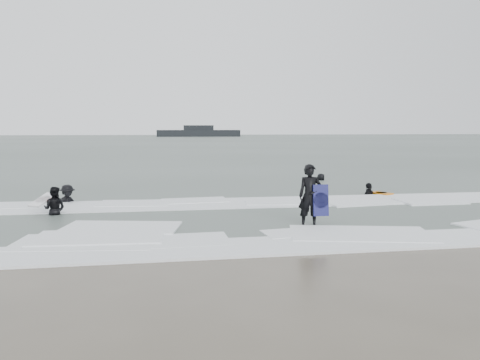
{
  "coord_description": "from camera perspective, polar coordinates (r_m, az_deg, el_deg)",
  "views": [
    {
      "loc": [
        -2.56,
        -12.06,
        3.08
      ],
      "look_at": [
        0.0,
        5.0,
        1.1
      ],
      "focal_mm": 35.0,
      "sensor_mm": 36.0,
      "label": 1
    }
  ],
  "objects": [
    {
      "name": "surfer_wading",
      "position": [
        17.46,
        -21.64,
        -4.08
      ],
      "size": [
        0.87,
        0.73,
        1.57
      ],
      "primitive_type": "imported",
      "rotation": [
        0.0,
        0.0,
        2.94
      ],
      "color": "black",
      "rests_on": "ground"
    },
    {
      "name": "sea",
      "position": [
        92.15,
        -6.96,
        4.62
      ],
      "size": [
        320.0,
        320.0,
        0.0
      ],
      "primitive_type": "plane",
      "color": "#47544C",
      "rests_on": "ground"
    },
    {
      "name": "surfer_centre",
      "position": [
        14.66,
        8.46,
        -5.65
      ],
      "size": [
        0.77,
        0.55,
        1.96
      ],
      "primitive_type": "imported",
      "rotation": [
        0.0,
        0.0,
        -0.12
      ],
      "color": "black",
      "rests_on": "ground"
    },
    {
      "name": "surfer_breaker",
      "position": [
        19.83,
        -20.26,
        -2.8
      ],
      "size": [
        1.19,
        1.16,
        1.64
      ],
      "primitive_type": "imported",
      "rotation": [
        0.0,
        0.0,
        0.74
      ],
      "color": "black",
      "rests_on": "ground"
    },
    {
      "name": "surfer_right_far",
      "position": [
        26.88,
        9.84,
        -0.13
      ],
      "size": [
        0.92,
        0.83,
        1.58
      ],
      "primitive_type": "imported",
      "rotation": [
        0.0,
        0.0,
        -2.61
      ],
      "color": "black",
      "rests_on": "ground"
    },
    {
      "name": "ground",
      "position": [
        12.71,
        3.38,
        -7.49
      ],
      "size": [
        320.0,
        320.0,
        0.0
      ],
      "primitive_type": "plane",
      "color": "brown",
      "rests_on": "ground"
    },
    {
      "name": "surfer_right_near",
      "position": [
        21.87,
        15.45,
        -1.79
      ],
      "size": [
        1.08,
        0.87,
        1.71
      ],
      "primitive_type": "imported",
      "rotation": [
        0.0,
        0.0,
        -2.61
      ],
      "color": "black",
      "rests_on": "ground"
    },
    {
      "name": "vessel_horizon",
      "position": [
        142.88,
        -5.08,
        5.79
      ],
      "size": [
        25.0,
        4.46,
        3.39
      ],
      "color": "black",
      "rests_on": "ground"
    },
    {
      "name": "bodyboards",
      "position": [
        17.17,
        2.1,
        -2.11
      ],
      "size": [
        14.61,
        6.7,
        1.25
      ],
      "color": "#0F1046",
      "rests_on": "ground"
    },
    {
      "name": "surf_foam",
      "position": [
        16.26,
        0.68,
        -4.23
      ],
      "size": [
        30.03,
        9.06,
        0.09
      ],
      "color": "white",
      "rests_on": "ground"
    }
  ]
}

